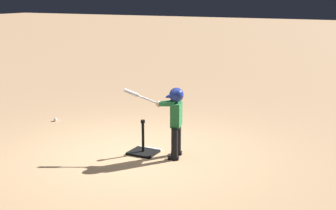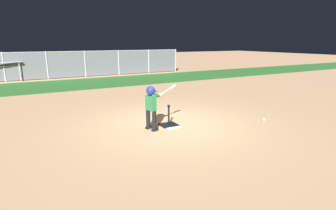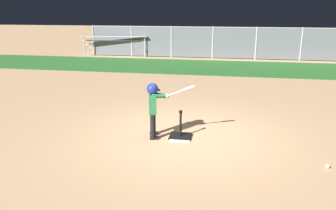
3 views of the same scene
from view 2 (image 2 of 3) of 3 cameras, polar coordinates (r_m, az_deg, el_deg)
ground_plane at (r=7.67m, az=0.49°, el=-4.14°), size 90.00×90.00×0.00m
grass_outfield_strip at (r=15.86m, az=-15.28°, el=4.74°), size 56.00×4.22×0.02m
backstop_fence at (r=18.62m, az=-17.60°, el=8.68°), size 14.11×0.08×1.75m
home_plate at (r=7.45m, az=0.50°, el=-4.60°), size 0.48×0.48×0.02m
batting_tee at (r=7.50m, az=0.16°, el=-3.97°), size 0.47×0.42×0.60m
batter_child at (r=7.00m, az=-3.53°, el=0.61°), size 1.01×0.45×1.21m
baseball at (r=8.46m, az=20.15°, el=-3.02°), size 0.07×0.07×0.07m
bleachers_far_right at (r=21.14m, az=-11.92°, el=8.40°), size 2.77×1.70×1.03m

